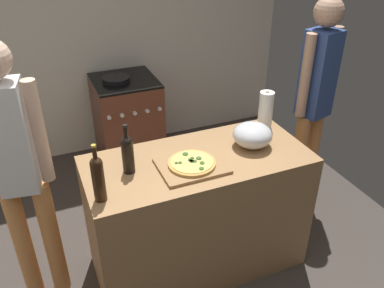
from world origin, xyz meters
TOP-DOWN VIEW (x-y plane):
  - ground_plane at (0.00, 1.28)m, footprint 3.85×3.16m
  - kitchen_wall_rear at (0.00, 2.61)m, footprint 3.85×0.10m
  - counter at (0.18, 0.63)m, footprint 1.44×0.65m
  - cutting_board at (0.11, 0.55)m, footprint 0.40×0.32m
  - pizza at (0.11, 0.55)m, footprint 0.29×0.29m
  - mixing_bowl at (0.57, 0.64)m, footprint 0.26×0.26m
  - paper_towel_roll at (0.79, 0.84)m, footprint 0.10×0.10m
  - wine_bottle_clear at (-0.46, 0.45)m, footprint 0.07×0.07m
  - wine_bottle_green at (-0.25, 0.66)m, footprint 0.07×0.07m
  - stove at (0.11, 2.21)m, footprint 0.59×0.64m
  - person_in_stripes at (-0.85, 0.80)m, footprint 0.37×0.23m
  - person_in_red at (1.28, 0.92)m, footprint 0.37×0.25m

SIDE VIEW (x-z plane):
  - ground_plane at x=0.00m, z-range -0.02..0.00m
  - stove at x=0.11m, z-range -0.02..0.89m
  - counter at x=0.18m, z-range 0.00..0.90m
  - cutting_board at x=0.11m, z-range 0.90..0.92m
  - pizza at x=0.11m, z-range 0.92..0.94m
  - mixing_bowl at x=0.57m, z-range 0.90..1.06m
  - person_in_stripes at x=-0.85m, z-range 0.14..1.86m
  - person_in_red at x=1.28m, z-range 0.14..1.89m
  - wine_bottle_green at x=-0.25m, z-range 0.87..1.19m
  - paper_towel_roll at x=0.79m, z-range 0.90..1.17m
  - wine_bottle_clear at x=-0.46m, z-range 0.88..1.22m
  - kitchen_wall_rear at x=0.00m, z-range 0.00..2.60m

